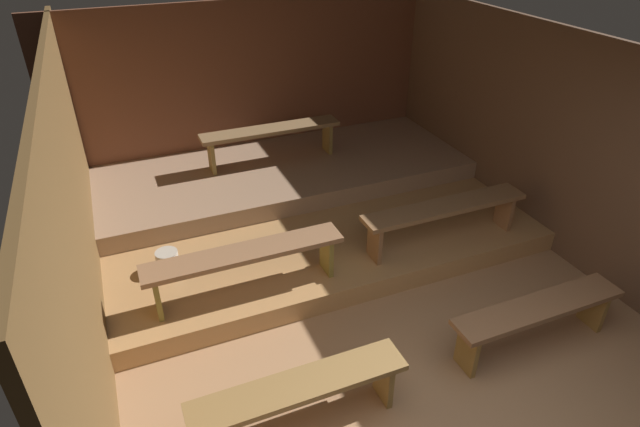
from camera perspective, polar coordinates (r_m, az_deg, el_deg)
ground at (r=6.19m, az=1.54°, el=-5.38°), size 5.79×6.17×0.08m
wall_back at (r=7.90m, az=-6.54°, el=13.28°), size 5.79×0.06×2.49m
wall_left at (r=5.14m, az=-24.92°, el=0.18°), size 0.06×6.17×2.49m
wall_right at (r=6.88m, az=21.56°, el=8.53°), size 0.06×6.17×2.49m
platform_lower at (r=6.82m, az=-1.64°, el=0.02°), size 4.99×3.49×0.23m
platform_middle at (r=7.35m, az=-3.86°, el=4.47°), size 4.99×1.93×0.23m
bench_floor_left at (r=4.25m, az=-2.23°, el=-18.77°), size 1.72×0.33×0.49m
bench_floor_right at (r=5.25m, az=22.52°, el=-9.94°), size 1.72×0.33×0.49m
bench_lower_left at (r=5.17m, az=-8.14°, el=-4.83°), size 1.97×0.33×0.49m
bench_lower_right at (r=6.01m, az=13.35°, el=0.20°), size 1.97×0.33×0.49m
bench_middle_center at (r=7.27m, az=-5.33°, el=8.57°), size 1.92×0.33×0.49m
pail_lower at (r=5.81m, az=-16.19°, el=-4.92°), size 0.23×0.23×0.22m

